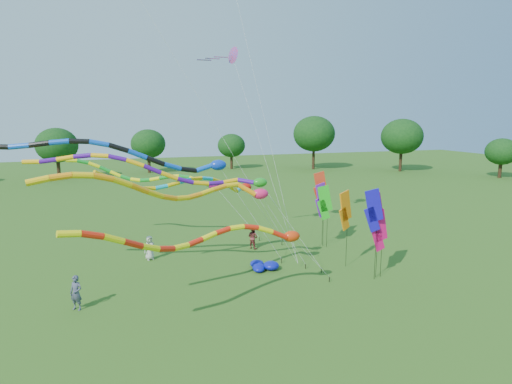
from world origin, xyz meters
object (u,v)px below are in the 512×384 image
object	(u,v)px
tube_kite_red	(223,237)
blue_nylon_heap	(260,265)
tube_kite_orange	(194,190)
person_c	(253,237)
person_b	(76,293)
person_a	(150,248)

from	to	relation	value
tube_kite_red	blue_nylon_heap	size ratio (longest dim) A/B	8.82
tube_kite_orange	person_c	size ratio (longest dim) A/B	8.62
tube_kite_orange	person_b	world-z (taller)	tube_kite_orange
tube_kite_red	blue_nylon_heap	bearing A→B (deg)	37.19
blue_nylon_heap	tube_kite_orange	bearing A→B (deg)	-142.83
tube_kite_red	person_c	bearing A→B (deg)	45.92
person_a	person_b	world-z (taller)	person_b
tube_kite_red	tube_kite_orange	distance (m)	2.87
blue_nylon_heap	person_b	bearing A→B (deg)	-166.06
blue_nylon_heap	person_a	size ratio (longest dim) A/B	0.92
person_a	person_c	size ratio (longest dim) A/B	1.00
person_a	tube_kite_orange	bearing A→B (deg)	-92.19
person_b	person_a	bearing A→B (deg)	90.60
blue_nylon_heap	tube_kite_red	bearing A→B (deg)	-123.83
person_a	person_b	size ratio (longest dim) A/B	0.93
person_a	person_b	distance (m)	7.55
tube_kite_orange	person_a	distance (m)	9.04
tube_kite_red	person_a	xyz separation A→B (m)	(-2.63, 9.33, -3.05)
tube_kite_red	person_a	world-z (taller)	tube_kite_red
tube_kite_orange	person_b	size ratio (longest dim) A/B	7.97
tube_kite_red	person_b	xyz separation A→B (m)	(-6.56, 2.88, -2.98)
tube_kite_orange	person_b	distance (m)	7.50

